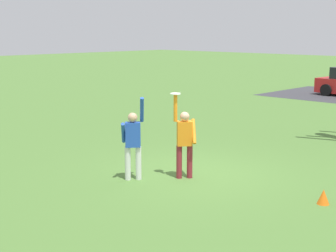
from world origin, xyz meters
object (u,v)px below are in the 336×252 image
person_catcher (185,139)px  person_defender (133,140)px  frisbee_disc (175,94)px  field_cone_orange (323,197)px

person_catcher → person_defender: person_catcher is taller
frisbee_disc → person_defender: bearing=-129.9°
person_defender → field_cone_orange: person_defender is taller
person_defender → frisbee_disc: (0.66, 0.79, 1.11)m
person_catcher → field_cone_orange: 3.53m
person_defender → frisbee_disc: size_ratio=8.38×
frisbee_disc → field_cone_orange: size_ratio=0.76×
person_defender → person_catcher: bearing=-0.0°
person_catcher → frisbee_disc: frisbee_disc is taller
person_catcher → field_cone_orange: (3.38, 0.58, -0.82)m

